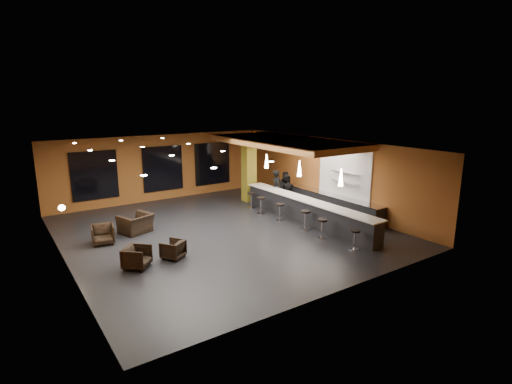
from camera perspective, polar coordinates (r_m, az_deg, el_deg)
floor at (r=16.73m, az=-4.73°, el=-5.72°), size 12.00×13.00×0.10m
ceiling at (r=15.93m, az=-4.98°, el=6.62°), size 12.00×13.00×0.10m
wall_back at (r=22.08m, az=-13.26°, el=3.45°), size 12.00×0.10×3.50m
wall_front at (r=11.21m, az=11.96°, el=-5.92°), size 12.00×0.10×3.50m
wall_left at (r=14.38m, az=-26.36°, el=-2.77°), size 0.10×13.00×3.50m
wall_right at (r=19.84m, az=10.55°, el=2.50°), size 0.10×13.00×3.50m
wood_soffit at (r=19.00m, az=4.18°, el=7.13°), size 3.60×8.00×0.28m
window_left at (r=21.01m, az=-22.07°, el=2.20°), size 2.20×0.06×2.40m
window_center at (r=21.99m, az=-13.15°, el=3.28°), size 2.20×0.06×2.40m
window_right at (r=23.21m, az=-6.23°, el=4.06°), size 2.20×0.06×2.40m
tile_backsplash at (r=19.05m, az=12.50°, el=2.73°), size 0.06×3.20×2.40m
bar_counter at (r=17.82m, az=7.13°, el=-2.74°), size 0.60×8.00×1.00m
bar_top at (r=17.68m, az=7.18°, el=-1.10°), size 0.78×8.10×0.05m
prep_counter at (r=19.51m, az=10.58°, el=-1.66°), size 0.70×6.00×0.86m
prep_top at (r=19.40m, az=10.64°, el=-0.36°), size 0.72×6.00×0.03m
wall_shelf_lower at (r=18.89m, az=12.58°, el=1.40°), size 0.30×1.50×0.03m
wall_shelf_upper at (r=18.81m, az=12.65°, el=2.74°), size 0.30×1.50×0.03m
column at (r=21.11m, az=-1.03°, el=3.36°), size 0.60×0.60×3.50m
wall_sconce at (r=14.87m, az=-26.01°, el=-2.04°), size 0.22×0.22×0.22m
pendant_0 at (r=15.99m, az=12.04°, el=2.05°), size 0.20×0.20×0.70m
pendant_1 at (r=17.77m, az=6.23°, el=3.37°), size 0.20×0.20×0.70m
pendant_2 at (r=19.71m, az=1.52°, el=4.42°), size 0.20×0.20×0.70m
staff_a at (r=20.15m, az=3.01°, el=0.52°), size 0.79×0.64×1.88m
staff_b at (r=20.94m, az=4.31°, el=0.67°), size 0.99×0.90×1.65m
staff_c at (r=20.74m, az=4.32°, el=0.43°), size 0.77×0.51×1.57m
armchair_a at (r=13.64m, az=-16.65°, el=-8.92°), size 1.10×1.09×0.72m
armchair_b at (r=14.12m, az=-11.78°, el=-8.02°), size 0.96×0.96×0.64m
armchair_c at (r=16.19m, az=-21.03°, el=-5.67°), size 0.92×0.94×0.74m
armchair_d at (r=17.05m, az=-16.78°, el=-4.35°), size 1.48×1.39×0.77m
bar_stool_0 at (r=14.97m, az=13.92°, el=-6.25°), size 0.38×0.38×0.75m
bar_stool_1 at (r=15.88m, az=9.42°, el=-4.81°), size 0.40×0.40×0.79m
bar_stool_2 at (r=16.80m, az=7.08°, el=-3.63°), size 0.42×0.42×0.82m
bar_stool_3 at (r=17.89m, az=3.43°, el=-2.56°), size 0.40×0.40×0.79m
bar_stool_4 at (r=18.91m, az=0.72°, el=-1.62°), size 0.41×0.41×0.82m
bar_stool_5 at (r=19.91m, az=-0.68°, el=-0.88°), size 0.41×0.41×0.80m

